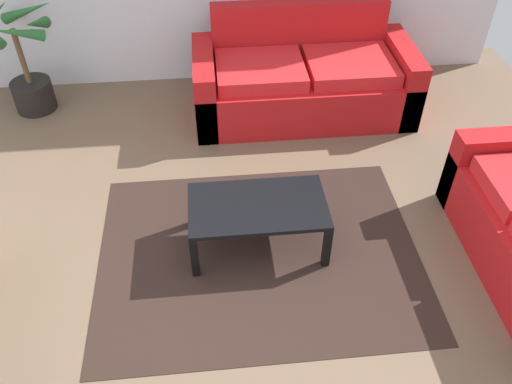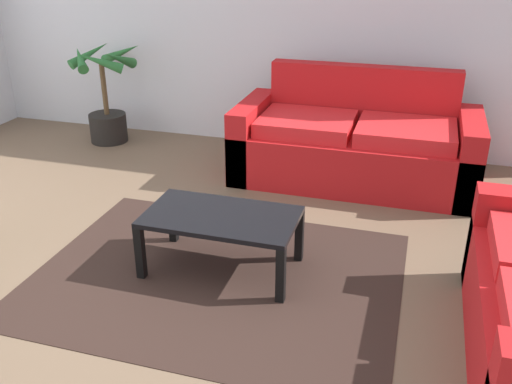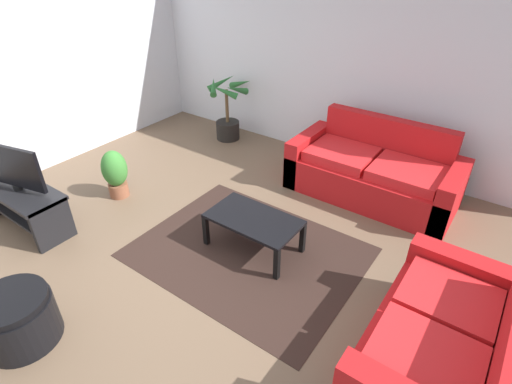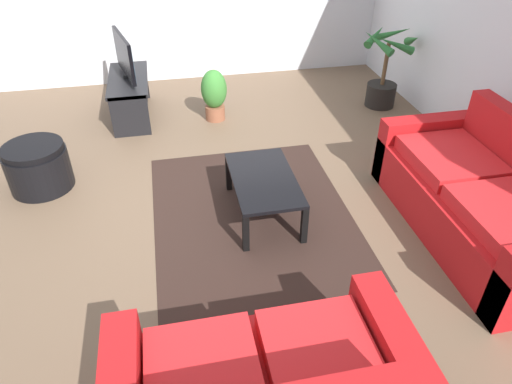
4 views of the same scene
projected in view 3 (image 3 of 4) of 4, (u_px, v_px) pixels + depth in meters
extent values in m
plane|color=brown|center=(187.00, 266.00, 3.91)|extent=(6.60, 6.60, 0.00)
cube|color=silver|center=(337.00, 61.00, 5.25)|extent=(6.00, 0.06, 2.70)
cube|color=red|center=(371.00, 181.00, 4.88)|extent=(1.96, 0.90, 0.42)
cube|color=red|center=(388.00, 137.00, 4.89)|extent=(1.60, 0.16, 0.48)
cube|color=red|center=(308.00, 154.00, 5.26)|extent=(0.18, 0.90, 0.62)
cube|color=red|center=(450.00, 198.00, 4.38)|extent=(0.18, 0.90, 0.62)
cube|color=red|center=(342.00, 154.00, 4.89)|extent=(0.76, 0.66, 0.12)
cube|color=red|center=(407.00, 173.00, 4.50)|extent=(0.76, 0.66, 0.12)
cube|color=red|center=(435.00, 355.00, 2.84)|extent=(0.90, 1.55, 0.42)
cube|color=red|center=(461.00, 288.00, 3.25)|extent=(0.90, 0.18, 0.62)
cube|color=red|center=(424.00, 359.00, 2.51)|extent=(0.66, 0.56, 0.12)
cube|color=red|center=(448.00, 300.00, 2.92)|extent=(0.66, 0.56, 0.12)
cube|color=black|center=(19.00, 190.00, 4.22)|extent=(1.10, 0.45, 0.04)
cube|color=black|center=(26.00, 209.00, 4.35)|extent=(1.02, 0.39, 0.03)
cube|color=black|center=(2.00, 193.00, 4.60)|extent=(0.06, 0.41, 0.48)
cube|color=black|center=(53.00, 224.00, 4.08)|extent=(0.06, 0.41, 0.48)
cube|color=black|center=(10.00, 166.00, 4.07)|extent=(0.80, 0.23, 0.46)
cube|color=teal|center=(12.00, 165.00, 4.08)|extent=(0.74, 0.19, 0.41)
cylinder|color=black|center=(18.00, 187.00, 4.20)|extent=(0.10, 0.10, 0.04)
cube|color=black|center=(254.00, 219.00, 3.96)|extent=(0.92, 0.52, 0.03)
cube|color=black|center=(206.00, 230.00, 4.11)|extent=(0.05, 0.05, 0.35)
cube|color=black|center=(277.00, 264.00, 3.69)|extent=(0.05, 0.05, 0.35)
cube|color=black|center=(234.00, 209.00, 4.44)|extent=(0.05, 0.05, 0.35)
cube|color=black|center=(303.00, 238.00, 4.01)|extent=(0.05, 0.05, 0.35)
cube|color=black|center=(248.00, 252.00, 4.08)|extent=(2.20, 1.70, 0.01)
cylinder|color=black|center=(228.00, 130.00, 6.34)|extent=(0.36, 0.36, 0.28)
cylinder|color=brown|center=(227.00, 106.00, 6.13)|extent=(0.05, 0.05, 0.51)
cone|color=#27672E|center=(237.00, 90.00, 5.85)|extent=(0.14, 0.45, 0.25)
cone|color=#27672E|center=(241.00, 83.00, 6.10)|extent=(0.54, 0.26, 0.29)
cone|color=#27672E|center=(221.00, 82.00, 6.14)|extent=(0.32, 0.44, 0.25)
cone|color=#27672E|center=(213.00, 87.00, 5.96)|extent=(0.32, 0.36, 0.23)
cone|color=#27672E|center=(223.00, 91.00, 5.79)|extent=(0.43, 0.29, 0.25)
cylinder|color=brown|center=(119.00, 189.00, 4.95)|extent=(0.23, 0.23, 0.17)
ellipsoid|color=#3A8132|center=(114.00, 169.00, 4.79)|extent=(0.30, 0.30, 0.46)
cylinder|color=black|center=(19.00, 321.00, 3.11)|extent=(0.57, 0.57, 0.38)
cylinder|color=black|center=(9.00, 302.00, 3.00)|extent=(0.54, 0.54, 0.06)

